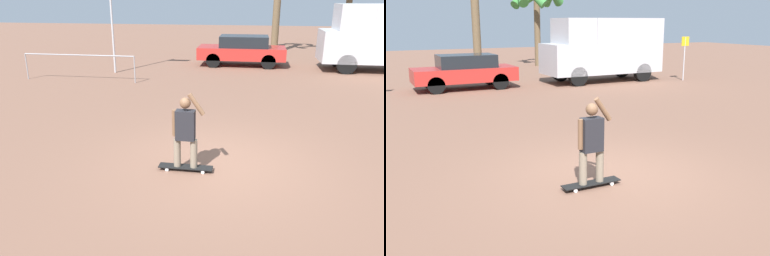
# 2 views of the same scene
# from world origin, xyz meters

# --- Properties ---
(ground_plane) EXTENTS (80.00, 80.00, 0.00)m
(ground_plane) POSITION_xyz_m (0.00, 0.00, 0.00)
(ground_plane) COLOR brown
(skateboard) EXTENTS (1.08, 0.24, 0.08)m
(skateboard) POSITION_xyz_m (-0.61, -0.41, 0.07)
(skateboard) COLOR black
(skateboard) RESTS_ON ground_plane
(person_skateboarder) EXTENTS (0.64, 0.22, 1.50)m
(person_skateboarder) POSITION_xyz_m (-0.61, -0.41, 0.87)
(person_skateboarder) COLOR gray
(person_skateboarder) RESTS_ON skateboard
(camper_van) EXTENTS (5.64, 2.14, 2.97)m
(camper_van) POSITION_xyz_m (6.56, 11.36, 1.62)
(camper_van) COLOR black
(camper_van) RESTS_ON ground_plane
(parked_car_red) EXTENTS (4.24, 1.77, 1.46)m
(parked_car_red) POSITION_xyz_m (0.01, 11.84, 0.78)
(parked_car_red) COLOR black
(parked_car_red) RESTS_ON ground_plane
(street_sign) EXTENTS (0.44, 0.06, 2.11)m
(street_sign) POSITION_xyz_m (10.17, 9.80, 1.37)
(street_sign) COLOR #B7B7BC
(street_sign) RESTS_ON ground_plane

